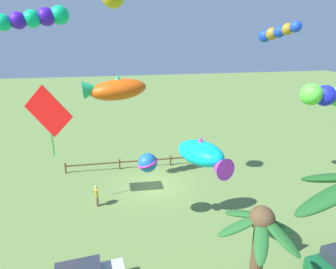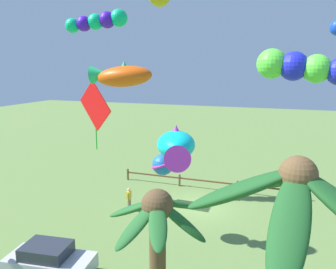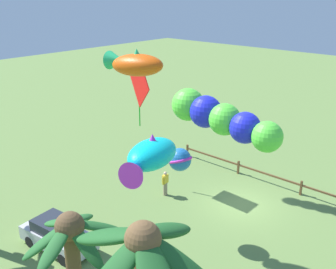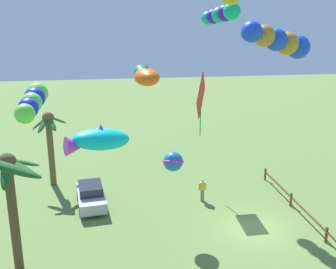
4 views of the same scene
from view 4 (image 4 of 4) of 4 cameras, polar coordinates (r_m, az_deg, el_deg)
ground_plane at (r=25.57m, az=11.73°, el=-12.75°), size 120.00×120.00×0.00m
palm_tree_0 at (r=30.90m, az=-16.18°, el=0.00°), size 2.85×2.63×5.61m
palm_tree_1 at (r=20.97m, az=-21.10°, el=-6.97°), size 2.92×3.04×6.15m
rail_fence at (r=26.82m, az=18.82°, el=-10.40°), size 13.78×0.12×0.95m
parked_car_0 at (r=27.92m, az=-10.68°, el=-8.34°), size 4.07×2.14×1.51m
spectator_0 at (r=28.24m, az=4.81°, el=-7.66°), size 0.26×0.55×1.59m
kite_fish_0 at (r=20.55m, az=-9.76°, el=-0.76°), size 2.41×3.58×1.48m
kite_fish_2 at (r=23.74m, az=-3.08°, el=8.11°), size 3.24×1.68×1.34m
kite_tube_3 at (r=15.76m, az=-18.36°, el=4.39°), size 3.03×0.85×1.02m
kite_diamond_4 at (r=28.78m, az=4.60°, el=5.31°), size 3.05×1.32×4.59m
kite_ball_5 at (r=23.46m, az=0.72°, el=-3.77°), size 1.45×1.47×1.14m
kite_tube_6 at (r=28.83m, az=7.37°, el=16.24°), size 4.10×1.84×1.50m
kite_tube_7 at (r=14.37m, az=15.20°, el=12.48°), size 1.62×2.76×1.31m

